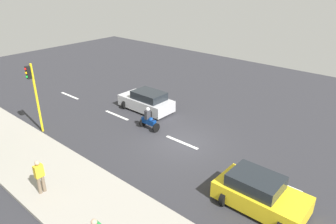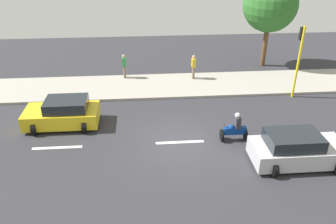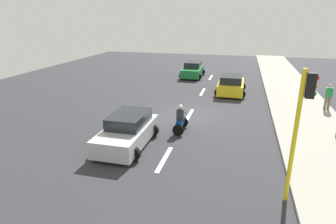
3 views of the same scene
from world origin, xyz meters
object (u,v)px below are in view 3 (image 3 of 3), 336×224
car_green (193,70)px  motorcycle (181,120)px  pedestrian_by_tree (328,96)px  car_silver (128,131)px  car_yellow_cab (231,85)px  traffic_light_corner (301,119)px

car_green → motorcycle: motorcycle is taller
car_green → pedestrian_by_tree: (10.38, -8.86, 0.35)m
car_silver → motorcycle: (2.11, 2.27, -0.07)m
car_silver → motorcycle: motorcycle is taller
car_green → pedestrian_by_tree: 13.65m
car_green → motorcycle: bearing=-82.7°
car_yellow_cab → pedestrian_by_tree: size_ratio=2.29×
car_yellow_cab → traffic_light_corner: 14.21m
pedestrian_by_tree → traffic_light_corner: 11.49m
car_yellow_cab → traffic_light_corner: size_ratio=0.86×
car_green → motorcycle: 14.69m
car_silver → pedestrian_by_tree: bearing=36.9°
car_yellow_cab → motorcycle: motorcycle is taller
motorcycle → car_green: bearing=97.3°
pedestrian_by_tree → traffic_light_corner: traffic_light_corner is taller
car_yellow_cab → motorcycle: 9.06m
car_silver → car_yellow_cab: bearing=68.6°
motorcycle → pedestrian_by_tree: (8.51, 5.71, 0.42)m
pedestrian_by_tree → motorcycle: bearing=-146.1°
car_silver → motorcycle: size_ratio=2.72×
car_yellow_cab → traffic_light_corner: traffic_light_corner is taller
car_yellow_cab → car_green: size_ratio=1.00×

